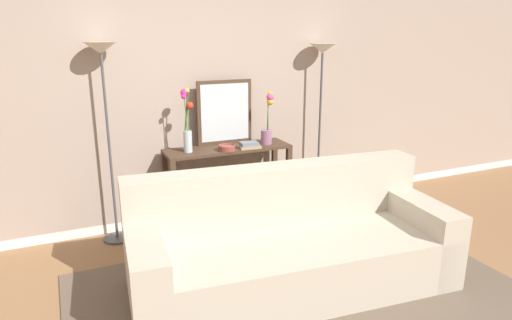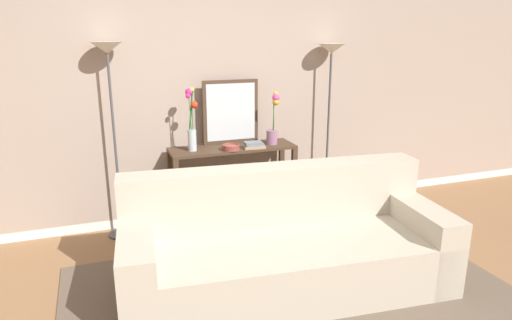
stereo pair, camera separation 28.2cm
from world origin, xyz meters
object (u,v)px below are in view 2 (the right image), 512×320
wall_mirror (231,112)px  vase_tall_flowers (192,122)px  couch (284,248)px  vase_short_flowers (273,125)px  console_table (233,171)px  floor_lamp_right (330,81)px  floor_lamp_left (110,87)px  book_row_under_console (200,222)px  book_stack (254,145)px  fruit_bowl (231,147)px

wall_mirror → vase_tall_flowers: size_ratio=1.07×
couch → vase_short_flowers: bearing=72.2°
console_table → floor_lamp_right: floor_lamp_right is taller
couch → floor_lamp_left: bearing=129.5°
floor_lamp_left → floor_lamp_right: (2.20, -0.00, -0.03)m
vase_short_flowers → book_row_under_console: vase_short_flowers is taller
couch → wall_mirror: bearing=89.3°
console_table → floor_lamp_left: size_ratio=0.68×
floor_lamp_left → floor_lamp_right: 2.20m
floor_lamp_left → book_row_under_console: bearing=-6.2°
console_table → wall_mirror: 0.59m
wall_mirror → book_stack: (0.15, -0.27, -0.29)m
console_table → book_row_under_console: console_table is taller
couch → vase_short_flowers: (0.40, 1.24, 0.69)m
floor_lamp_left → book_row_under_console: (0.74, -0.08, -1.37)m
fruit_bowl → console_table: bearing=65.8°
floor_lamp_left → fruit_bowl: bearing=-10.8°
vase_short_flowers → fruit_bowl: vase_short_flowers is taller
vase_short_flowers → wall_mirror: bearing=153.1°
wall_mirror → fruit_bowl: wall_mirror is taller
wall_mirror → floor_lamp_right: bearing=-4.1°
floor_lamp_left → wall_mirror: (1.13, 0.08, -0.30)m
floor_lamp_left → book_row_under_console: 1.56m
couch → book_row_under_console: bearing=106.3°
wall_mirror → vase_short_flowers: size_ratio=1.20×
couch → book_stack: 1.28m
book_stack → floor_lamp_right: bearing=12.1°
vase_tall_flowers → book_stack: 0.64m
fruit_bowl → book_stack: bearing=0.8°
floor_lamp_right → book_stack: floor_lamp_right is taller
book_stack → book_row_under_console: book_stack is taller
vase_tall_flowers → fruit_bowl: size_ratio=3.66×
wall_mirror → book_row_under_console: 1.15m
console_table → book_stack: bearing=-32.6°
wall_mirror → fruit_bowl: size_ratio=3.91×
floor_lamp_right → book_stack: size_ratio=8.13×
book_stack → console_table: bearing=147.4°
floor_lamp_right → wall_mirror: (-1.07, 0.08, -0.28)m
vase_short_flowers → fruit_bowl: size_ratio=3.24×
floor_lamp_left → vase_tall_flowers: bearing=-7.5°
fruit_bowl → book_stack: 0.24m
floor_lamp_left → floor_lamp_right: size_ratio=1.02×
console_table → floor_lamp_right: (1.10, 0.08, 0.85)m
floor_lamp_left → vase_short_flowers: 1.58m
vase_tall_flowers → wall_mirror: bearing=21.2°
book_stack → fruit_bowl: bearing=-179.2°
wall_mirror → vase_tall_flowers: wall_mirror is taller
vase_tall_flowers → book_stack: size_ratio=2.72×
vase_tall_flowers → floor_lamp_right: bearing=3.5°
book_stack → book_row_under_console: bearing=167.8°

